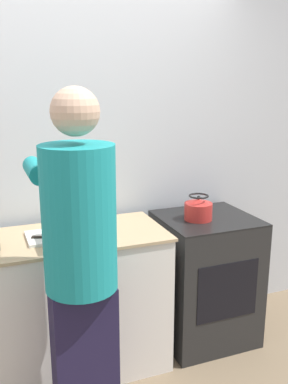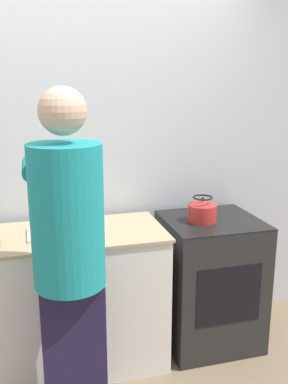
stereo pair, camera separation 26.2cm
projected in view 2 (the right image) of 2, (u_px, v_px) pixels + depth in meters
name	position (u px, v px, depth m)	size (l,w,h in m)	color
wall_back	(70.00, 161.00, 2.93)	(8.00, 0.05, 2.60)	silver
counter	(25.00, 306.00, 2.69)	(1.78, 0.60, 0.92)	silver
oven	(210.00, 281.00, 3.03)	(0.64, 0.60, 0.92)	black
person	(69.00, 257.00, 2.12)	(0.40, 0.63, 1.81)	#1E1936
cutting_board	(51.00, 233.00, 2.62)	(0.29, 0.26, 0.02)	silver
knife	(46.00, 234.00, 2.57)	(0.19, 0.09, 0.01)	silver
kettle	(202.00, 211.00, 2.86)	(0.19, 0.19, 0.17)	red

